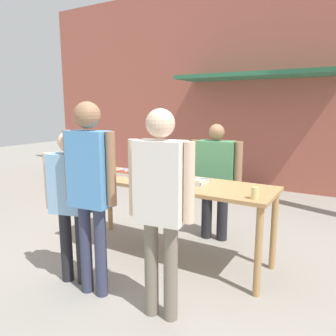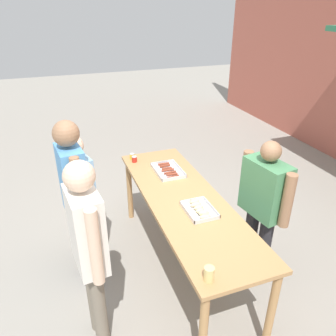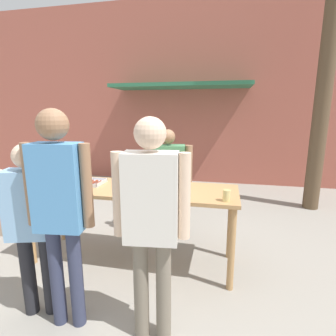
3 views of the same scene
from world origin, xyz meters
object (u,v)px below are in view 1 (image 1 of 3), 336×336
Objects in this scene: person_customer_with_cup at (161,197)px; person_customer_waiting_in_line at (90,181)px; beer_cup at (255,193)px; food_tray_buns at (191,181)px; person_customer_holding_hotdog at (71,195)px; food_tray_sausages at (129,173)px; person_server_behind_table at (216,173)px; condiment_jar_mustard at (82,172)px; condiment_jar_ketchup at (88,173)px.

person_customer_waiting_in_line reaches higher than person_customer_with_cup.
beer_cup is at bearing -155.12° from person_customer_waiting_in_line.
person_customer_holding_hotdog is at bearing -127.78° from food_tray_buns.
person_customer_holding_hotdog is (-1.63, -0.74, -0.07)m from beer_cup.
food_tray_buns is (0.89, 0.00, 0.01)m from food_tray_sausages.
food_tray_buns is at bearing 159.49° from beer_cup.
person_server_behind_table is 1.95m from person_customer_holding_hotdog.
condiment_jar_mustard is at bearing -67.90° from person_customer_holding_hotdog.
person_customer_holding_hotdog is (-0.81, -1.78, 0.01)m from person_server_behind_table.
person_customer_with_cup is (1.07, -0.04, 0.15)m from person_customer_holding_hotdog.
person_customer_with_cup reaches higher than condiment_jar_ketchup.
condiment_jar_ketchup is 0.04× the size of person_customer_with_cup.
food_tray_sausages is at bearing -49.78° from person_customer_with_cup.
person_customer_waiting_in_line is (0.41, -1.11, 0.17)m from food_tray_sausages.
food_tray_sausages is 0.89m from food_tray_buns.
condiment_jar_mustard is 1.21m from person_customer_waiting_in_line.
person_server_behind_table reaches higher than condiment_jar_ketchup.
person_customer_with_cup is at bearing -90.47° from person_server_behind_table.
food_tray_sausages is 1.74m from beer_cup.
food_tray_sausages is at bearing 32.48° from condiment_jar_mustard.
person_customer_with_cup is (1.55, -0.78, 0.10)m from condiment_jar_ketchup.
person_customer_holding_hotdog is 0.39m from person_customer_waiting_in_line.
person_server_behind_table reaches higher than food_tray_sausages.
condiment_jar_ketchup is (-0.40, -0.31, 0.02)m from food_tray_sausages.
food_tray_buns is 1.41m from condiment_jar_mustard.
person_customer_with_cup is (0.26, -1.08, 0.11)m from food_tray_buns.
condiment_jar_ketchup is 0.88m from person_customer_holding_hotdog.
food_tray_buns is 1.12m from person_customer_with_cup.
food_tray_buns is 1.32m from condiment_jar_ketchup.
person_customer_with_cup is at bearing 175.06° from person_customer_waiting_in_line.
condiment_jar_ketchup is (0.09, 0.00, 0.00)m from condiment_jar_mustard.
beer_cup is 0.07× the size of person_customer_holding_hotdog.
beer_cup reaches higher than food_tray_buns.
food_tray_sausages is 0.29× the size of person_customer_holding_hotdog.
beer_cup is (1.71, -0.31, 0.04)m from food_tray_sausages.
person_customer_with_cup reaches higher than beer_cup.
person_customer_with_cup is at bearing -26.56° from condiment_jar_ketchup.
person_server_behind_table is at bearing -130.37° from person_customer_holding_hotdog.
condiment_jar_mustard is 0.09m from condiment_jar_ketchup.
condiment_jar_mustard and condiment_jar_ketchup have the same top height.
condiment_jar_mustard reaches higher than food_tray_sausages.
person_customer_waiting_in_line is at bearing -69.90° from food_tray_sausages.
food_tray_sausages is at bearing 169.83° from beer_cup.
person_customer_waiting_in_line reaches higher than person_customer_holding_hotdog.
condiment_jar_mustard is 1.00× the size of condiment_jar_ketchup.
person_customer_holding_hotdog is at bearing -155.67° from beer_cup.
person_server_behind_table is 1.92m from person_customer_waiting_in_line.
person_customer_holding_hotdog is at bearing -85.69° from food_tray_sausages.
food_tray_sausages is 1.15m from person_server_behind_table.
person_customer_with_cup is at bearing -125.53° from beer_cup.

